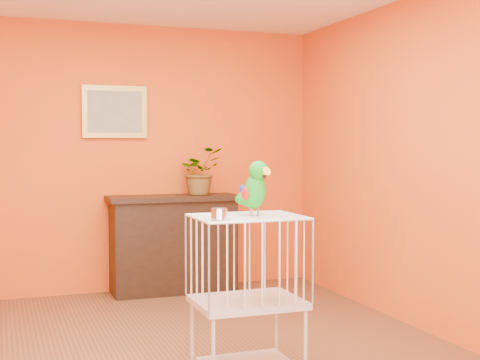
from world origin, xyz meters
name	(u,v)px	position (x,y,z in m)	size (l,w,h in m)	color
room_shell	(172,122)	(0.00, 0.00, 1.58)	(4.50, 4.50, 4.50)	#DA5814
console_cabinet	(174,244)	(0.53, 2.03, 0.47)	(1.27, 0.46, 0.94)	black
potted_plant	(201,177)	(0.79, 2.00, 1.12)	(0.42, 0.46, 0.36)	#26722D
framed_picture	(115,112)	(0.00, 2.22, 1.75)	(0.62, 0.04, 0.50)	#B39840
birdcage	(247,294)	(0.36, -0.45, 0.52)	(0.65, 0.50, 1.00)	beige
feed_cup	(219,214)	(0.12, -0.61, 1.04)	(0.09, 0.09, 0.07)	silver
parrot	(255,188)	(0.41, -0.43, 1.17)	(0.18, 0.31, 0.34)	#59544C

